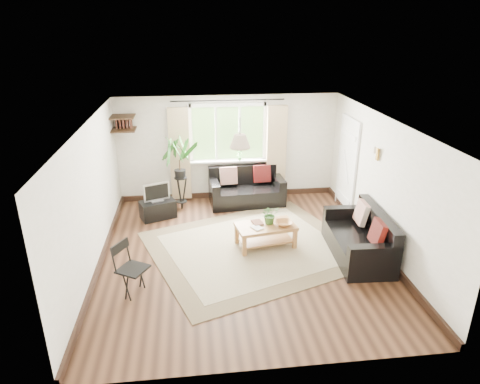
{
  "coord_description": "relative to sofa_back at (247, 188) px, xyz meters",
  "views": [
    {
      "loc": [
        -0.83,
        -6.68,
        3.93
      ],
      "look_at": [
        0.0,
        0.4,
        1.05
      ],
      "focal_mm": 32.0,
      "sensor_mm": 36.0,
      "label": 1
    }
  ],
  "objects": [
    {
      "name": "floor",
      "position": [
        -0.37,
        -2.28,
        -0.39
      ],
      "size": [
        5.5,
        5.5,
        0.0
      ],
      "primitive_type": "plane",
      "color": "black",
      "rests_on": "ground"
    },
    {
      "name": "folding_chair",
      "position": [
        -2.17,
        -3.27,
        0.03
      ],
      "size": [
        0.6,
        0.6,
        0.85
      ],
      "primitive_type": null,
      "rotation": [
        0.0,
        0.0,
        1.04
      ],
      "color": "black",
      "rests_on": "floor"
    },
    {
      "name": "ceiling",
      "position": [
        -0.37,
        -2.28,
        2.01
      ],
      "size": [
        5.5,
        5.5,
        0.0
      ],
      "primitive_type": "plane",
      "rotation": [
        3.14,
        0.0,
        0.0
      ],
      "color": "white",
      "rests_on": "floor"
    },
    {
      "name": "sofa_back",
      "position": [
        0.0,
        0.0,
        0.0
      ],
      "size": [
        1.7,
        0.93,
        0.78
      ],
      "primitive_type": null,
      "rotation": [
        0.0,
        0.0,
        0.06
      ],
      "color": "black",
      "rests_on": "floor"
    },
    {
      "name": "bowl",
      "position": [
        0.41,
        -2.07,
        0.09
      ],
      "size": [
        0.31,
        0.31,
        0.08
      ],
      "primitive_type": "imported",
      "rotation": [
        0.0,
        0.0,
        0.01
      ],
      "color": "#A46B38",
      "rests_on": "coffee_table"
    },
    {
      "name": "coffee_table",
      "position": [
        0.08,
        -2.03,
        -0.17
      ],
      "size": [
        1.15,
        0.75,
        0.44
      ],
      "primitive_type": null,
      "rotation": [
        0.0,
        0.0,
        0.17
      ],
      "color": "brown",
      "rests_on": "floor"
    },
    {
      "name": "wall_sconce",
      "position": [
        2.06,
        -1.98,
        1.35
      ],
      "size": [
        0.12,
        0.12,
        0.28
      ],
      "primitive_type": null,
      "color": "beige",
      "rests_on": "wall_right"
    },
    {
      "name": "tv_stand",
      "position": [
        -1.97,
        -0.54,
        -0.2
      ],
      "size": [
        0.81,
        0.63,
        0.38
      ],
      "primitive_type": "cube",
      "rotation": [
        0.0,
        0.0,
        0.37
      ],
      "color": "black",
      "rests_on": "floor"
    },
    {
      "name": "corner_shelf",
      "position": [
        -2.62,
        0.22,
        1.5
      ],
      "size": [
        0.5,
        0.5,
        0.34
      ],
      "primitive_type": null,
      "color": "black",
      "rests_on": "wall_back"
    },
    {
      "name": "palm_stand",
      "position": [
        -1.48,
        -0.13,
        0.42
      ],
      "size": [
        0.74,
        0.74,
        1.62
      ],
      "primitive_type": null,
      "rotation": [
        0.0,
        0.0,
        -0.19
      ],
      "color": "black",
      "rests_on": "floor"
    },
    {
      "name": "book_a",
      "position": [
        -0.17,
        -2.17,
        0.06
      ],
      "size": [
        0.25,
        0.27,
        0.02
      ],
      "primitive_type": "imported",
      "rotation": [
        0.0,
        0.0,
        0.5
      ],
      "color": "silver",
      "rests_on": "coffee_table"
    },
    {
      "name": "table_plant",
      "position": [
        0.17,
        -1.96,
        0.23
      ],
      "size": [
        0.36,
        0.32,
        0.36
      ],
      "primitive_type": "imported",
      "rotation": [
        0.0,
        0.0,
        0.15
      ],
      "color": "#345E25",
      "rests_on": "coffee_table"
    },
    {
      "name": "book_b",
      "position": [
        -0.15,
        -1.95,
        0.06
      ],
      "size": [
        0.23,
        0.28,
        0.02
      ],
      "primitive_type": "imported",
      "rotation": [
        0.0,
        0.0,
        0.21
      ],
      "color": "brown",
      "rests_on": "coffee_table"
    },
    {
      "name": "sill_plant",
      "position": [
        -0.12,
        0.35,
        0.68
      ],
      "size": [
        0.14,
        0.1,
        0.27
      ],
      "primitive_type": "imported",
      "color": "#2D6023",
      "rests_on": "window"
    },
    {
      "name": "door",
      "position": [
        2.1,
        -0.58,
        0.61
      ],
      "size": [
        0.06,
        0.96,
        2.06
      ],
      "primitive_type": "cube",
      "color": "silver",
      "rests_on": "wall_right"
    },
    {
      "name": "window",
      "position": [
        -0.37,
        0.43,
        1.16
      ],
      "size": [
        2.5,
        0.16,
        2.16
      ],
      "primitive_type": null,
      "color": "white",
      "rests_on": "wall_back"
    },
    {
      "name": "wall_back",
      "position": [
        -0.37,
        0.47,
        0.81
      ],
      "size": [
        5.0,
        0.02,
        2.4
      ],
      "primitive_type": "cube",
      "color": "beige",
      "rests_on": "floor"
    },
    {
      "name": "tv",
      "position": [
        -1.97,
        -0.54,
        0.2
      ],
      "size": [
        0.58,
        0.37,
        0.42
      ],
      "primitive_type": null,
      "rotation": [
        0.0,
        0.0,
        0.37
      ],
      "color": "#A5A5AA",
      "rests_on": "tv_stand"
    },
    {
      "name": "pendant_lamp",
      "position": [
        -0.37,
        -1.88,
        1.66
      ],
      "size": [
        0.36,
        0.36,
        0.54
      ],
      "primitive_type": null,
      "color": "beige",
      "rests_on": "ceiling"
    },
    {
      "name": "wall_front",
      "position": [
        -0.37,
        -5.03,
        0.81
      ],
      "size": [
        5.0,
        0.02,
        2.4
      ],
      "primitive_type": "cube",
      "color": "beige",
      "rests_on": "floor"
    },
    {
      "name": "sofa_right",
      "position": [
        1.64,
        -2.57,
        0.01
      ],
      "size": [
        1.74,
        0.93,
        0.8
      ],
      "primitive_type": null,
      "rotation": [
        0.0,
        0.0,
        -1.62
      ],
      "color": "black",
      "rests_on": "floor"
    },
    {
      "name": "wall_right",
      "position": [
        2.13,
        -2.28,
        0.81
      ],
      "size": [
        0.02,
        5.5,
        2.4
      ],
      "primitive_type": "cube",
      "color": "beige",
      "rests_on": "floor"
    },
    {
      "name": "wall_left",
      "position": [
        -2.87,
        -2.28,
        0.81
      ],
      "size": [
        0.02,
        5.5,
        2.4
      ],
      "primitive_type": "cube",
      "color": "beige",
      "rests_on": "floor"
    },
    {
      "name": "rug",
      "position": [
        -0.14,
        -2.08,
        -0.38
      ],
      "size": [
        4.4,
        4.1,
        0.02
      ],
      "primitive_type": "cube",
      "rotation": [
        0.0,
        0.0,
        0.35
      ],
      "color": "beige",
      "rests_on": "floor"
    }
  ]
}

